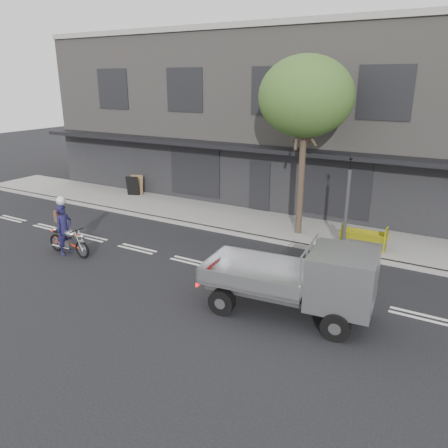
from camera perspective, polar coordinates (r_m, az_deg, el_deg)
ground at (r=14.87m, az=-4.22°, el=-4.96°), size 80.00×80.00×0.00m
sidewalk at (r=18.66m, az=3.87°, el=0.22°), size 32.00×3.20×0.15m
kerb at (r=17.31m, az=1.52°, el=-1.21°), size 32.00×0.20×0.15m
building_main at (r=23.92m, az=11.30°, el=13.54°), size 26.00×10.00×8.00m
street_tree at (r=16.42m, az=10.63°, el=15.99°), size 3.40×3.40×6.74m
traffic_light_pole at (r=15.61m, az=15.70°, el=1.97°), size 0.12×0.12×3.50m
motorcycle at (r=16.23m, az=-19.65°, el=-2.02°), size 1.97×0.57×1.01m
rider at (r=16.22m, az=-20.14°, el=-0.68°), size 0.44×0.66×1.79m
flatbed_ute at (r=11.23m, az=13.14°, el=-7.01°), size 4.52×2.20×2.02m
construction_barrier at (r=16.05m, az=17.61°, el=-1.73°), size 1.62×0.72×0.89m
sandwich_board at (r=23.02m, az=-11.84°, el=4.89°), size 0.76×0.64×1.02m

